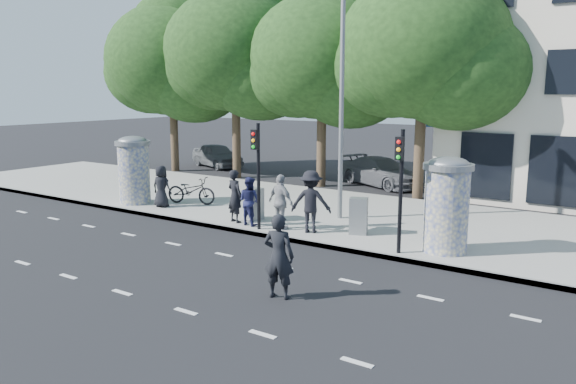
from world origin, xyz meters
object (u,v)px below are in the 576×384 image
Objects in this scene: street_lamp at (341,83)px; ad_column_left at (134,168)px; car_right at (381,172)px; car_left at (217,155)px; ped_b at (235,196)px; cabinet_left at (255,204)px; ped_e at (281,202)px; ped_c at (250,201)px; traffic_pole_far at (400,179)px; bicycle at (191,190)px; traffic_pole_near at (257,165)px; cabinet_right at (358,216)px; ped_a at (161,186)px; man_road at (279,256)px; ad_column_right at (447,202)px; ped_d at (311,202)px.

ad_column_left is at bearing -165.06° from street_lamp.
ad_column_left reaches higher than car_right.
car_left is 0.88× the size of car_right.
cabinet_left is at bearing -97.42° from ped_b.
ped_e reaches higher than car_left.
ped_c is (0.64, -0.03, -0.09)m from ped_b.
bicycle is at bearing 169.09° from traffic_pole_far.
ped_c is at bearing 149.69° from traffic_pole_near.
ad_column_left reaches higher than cabinet_right.
bicycle is at bearing -12.64° from ped_c.
ped_b is at bearing 164.96° from ped_a.
ad_column_left is 0.33× the size of street_lamp.
man_road reaches higher than ped_a.
street_lamp is at bearing -95.93° from bicycle.
ped_a is (1.45, 0.05, -0.59)m from ad_column_left.
ped_b reaches higher than ped_c.
ped_b is at bearing -137.10° from street_lamp.
ped_b is 0.39× the size of car_right.
car_right is (0.39, 9.52, -0.02)m from cabinet_left.
cabinet_right is at bearing 3.40° from ad_column_left.
traffic_pole_near is at bearing 176.93° from ped_b.
car_left is at bearing -32.73° from ped_b.
bicycle is (-3.38, 1.43, -0.37)m from ped_b.
ad_column_right is at bearing -23.73° from street_lamp.
ped_b reaches higher than car_right.
ped_d is at bearing -0.38° from ad_column_left.
cabinet_left is (4.20, 0.36, -0.25)m from ped_a.
traffic_pole_far is at bearing -8.85° from cabinet_left.
car_left is (-6.86, 9.47, 0.02)m from bicycle.
bicycle is (0.53, 1.06, -0.26)m from ped_a.
ped_c reaches higher than cabinet_left.
ped_c is 6.33m from man_road.
cabinet_right is (-1.86, 1.27, -1.51)m from traffic_pole_far.
car_left reaches higher than cabinet_right.
ped_b is 3.69m from bicycle.
ped_a is at bearing 137.60° from bicycle.
ped_a reaches higher than bicycle.
cabinet_left is (-1.56, 0.69, -0.34)m from ped_e.
ped_b is at bearing -159.51° from car_right.
cabinet_left is (0.29, 0.73, -0.35)m from ped_b.
car_left reaches higher than cabinet_left.
traffic_pole_near is 1.89× the size of ped_b.
ad_column_right is 0.57× the size of car_right.
ped_d reaches higher than man_road.
bicycle is at bearing 179.59° from car_right.
cabinet_left is (-5.76, 1.12, -1.53)m from traffic_pole_far.
ad_column_right is 4.23m from ped_d.
cabinet_left reaches higher than bicycle.
man_road reaches higher than bicycle.
cabinet_right is at bearing -109.69° from bicycle.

